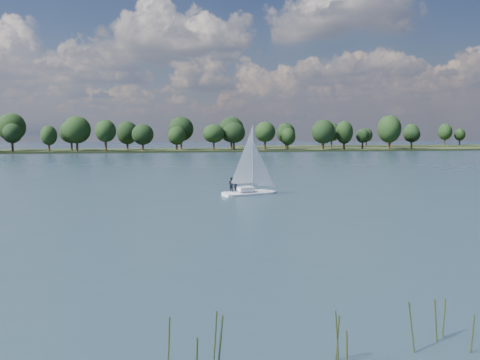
# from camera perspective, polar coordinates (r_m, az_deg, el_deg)

# --- Properties ---
(ground) EXTENTS (700.00, 700.00, 0.00)m
(ground) POSITION_cam_1_polar(r_m,az_deg,el_deg) (127.83, -9.40, 1.33)
(ground) COLOR #233342
(ground) RESTS_ON ground
(far_shore) EXTENTS (660.00, 40.00, 1.50)m
(far_shore) POSITION_cam_1_polar(r_m,az_deg,el_deg) (239.67, -10.34, 3.04)
(far_shore) COLOR black
(far_shore) RESTS_ON ground
(far_shore_back) EXTENTS (220.00, 30.00, 1.40)m
(far_shore_back) POSITION_cam_1_polar(r_m,az_deg,el_deg) (331.25, 18.42, 3.41)
(far_shore_back) COLOR black
(far_shore_back) RESTS_ON ground
(sailboat) EXTENTS (7.53, 4.28, 9.56)m
(sailboat) POSITION_cam_1_polar(r_m,az_deg,el_deg) (70.22, 0.85, 0.55)
(sailboat) COLOR silver
(sailboat) RESTS_ON ground
(treeline) EXTENTS (562.09, 74.01, 18.13)m
(treeline) POSITION_cam_1_polar(r_m,az_deg,el_deg) (236.21, -12.79, 4.94)
(treeline) COLOR black
(treeline) RESTS_ON ground
(reeds) EXTENTS (55.37, 13.66, 2.24)m
(reeds) POSITION_cam_1_polar(r_m,az_deg,el_deg) (19.61, 1.50, -16.88)
(reeds) COLOR #283316
(reeds) RESTS_ON ground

